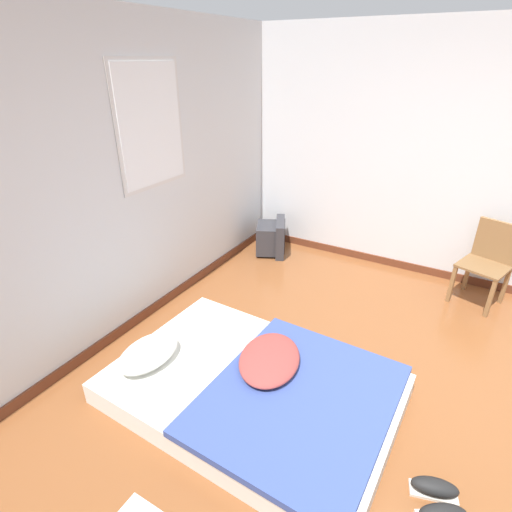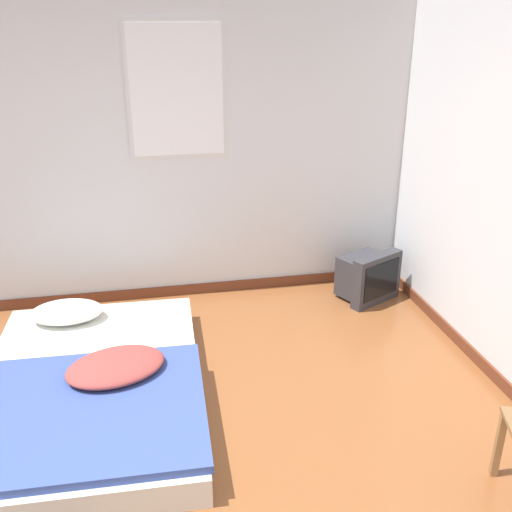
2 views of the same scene
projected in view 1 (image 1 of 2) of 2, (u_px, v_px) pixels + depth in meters
The scene contains 7 objects.
ground_plane at pixel (416, 453), 2.52m from camera, with size 20.00×20.00×0.00m, color brown.
wall_back at pixel (101, 194), 3.10m from camera, with size 7.40×0.08×2.60m.
wall_right at pixel (489, 166), 3.90m from camera, with size 0.08×7.48×2.60m.
mattress_bed at pixel (254, 387), 2.87m from camera, with size 1.42×2.03×0.32m.
crt_tv at pixel (272, 237), 5.03m from camera, with size 0.56×0.51×0.43m.
wooden_chair at pixel (489, 257), 3.92m from camera, with size 0.52×0.52×0.83m.
sneaker_pair at pixel (439, 501), 2.20m from camera, with size 0.34×0.34×0.10m.
Camera 1 is at (-1.98, 0.03, 2.25)m, focal length 28.00 mm.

